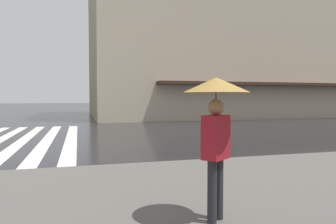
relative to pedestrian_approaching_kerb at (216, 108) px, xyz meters
name	(u,v)px	position (x,y,z in m)	size (l,w,h in m)	color
ground_plane	(6,155)	(7.18, 4.07, -1.70)	(220.00, 220.00, 0.00)	black
haussmann_block_corner	(228,33)	(28.25, -14.24, 7.30)	(18.35, 29.41, 18.39)	tan
pedestrian_approaching_kerb	(216,108)	(0.00, 0.00, 0.00)	(0.92, 0.92, 1.98)	maroon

